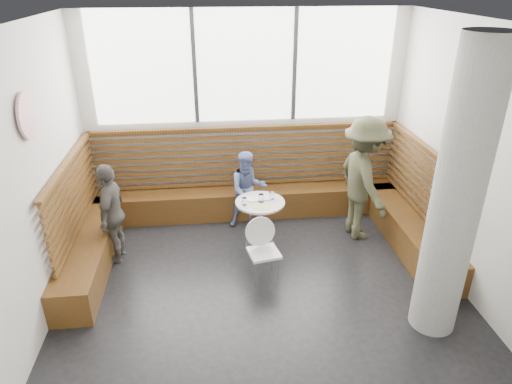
{
  "coord_description": "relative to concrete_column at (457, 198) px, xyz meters",
  "views": [
    {
      "loc": [
        -0.61,
        -4.44,
        3.64
      ],
      "look_at": [
        0.0,
        1.0,
        1.0
      ],
      "focal_mm": 32.0,
      "sensor_mm": 36.0,
      "label": 1
    }
  ],
  "objects": [
    {
      "name": "room",
      "position": [
        -1.85,
        0.6,
        0.0
      ],
      "size": [
        5.0,
        5.0,
        3.2
      ],
      "color": "silver",
      "rests_on": "ground"
    },
    {
      "name": "booth",
      "position": [
        -1.85,
        2.37,
        -1.19
      ],
      "size": [
        5.0,
        2.5,
        1.44
      ],
      "color": "#4C2F13",
      "rests_on": "ground"
    },
    {
      "name": "concrete_column",
      "position": [
        0.0,
        0.0,
        0.0
      ],
      "size": [
        0.5,
        0.5,
        3.2
      ],
      "primitive_type": "cylinder",
      "color": "gray",
      "rests_on": "ground"
    },
    {
      "name": "wall_art",
      "position": [
        -4.31,
        1.0,
        0.7
      ],
      "size": [
        0.03,
        0.5,
        0.5
      ],
      "primitive_type": "cylinder",
      "rotation": [
        0.0,
        1.57,
        0.0
      ],
      "color": "white",
      "rests_on": "room"
    },
    {
      "name": "cafe_table",
      "position": [
        -1.76,
        1.86,
        -1.08
      ],
      "size": [
        0.7,
        0.7,
        0.72
      ],
      "color": "silver",
      "rests_on": "ground"
    },
    {
      "name": "cafe_chair",
      "position": [
        -1.81,
        1.09,
        -1.12
      ],
      "size": [
        0.4,
        0.39,
        0.83
      ],
      "rotation": [
        0.0,
        0.0,
        0.19
      ],
      "color": "white",
      "rests_on": "ground"
    },
    {
      "name": "adult_man",
      "position": [
        -0.23,
        2.01,
        -0.67
      ],
      "size": [
        0.83,
        1.28,
        1.86
      ],
      "primitive_type": "imported",
      "rotation": [
        0.0,
        0.0,
        1.69
      ],
      "color": "#42432C",
      "rests_on": "ground"
    },
    {
      "name": "child_back",
      "position": [
        -1.87,
        2.51,
        -0.99
      ],
      "size": [
        0.65,
        0.54,
        1.22
      ],
      "primitive_type": "imported",
      "rotation": [
        0.0,
        0.0,
        0.14
      ],
      "color": "#677AB3",
      "rests_on": "ground"
    },
    {
      "name": "child_left",
      "position": [
        -3.79,
        1.77,
        -0.89
      ],
      "size": [
        0.42,
        0.86,
        1.42
      ],
      "primitive_type": "imported",
      "rotation": [
        0.0,
        0.0,
        -1.66
      ],
      "color": "#5C5953",
      "rests_on": "ground"
    },
    {
      "name": "plate_near",
      "position": [
        -1.86,
        1.93,
        -0.87
      ],
      "size": [
        0.2,
        0.2,
        0.01
      ],
      "primitive_type": "cylinder",
      "color": "white",
      "rests_on": "cafe_table"
    },
    {
      "name": "plate_far",
      "position": [
        -1.67,
        1.95,
        -0.87
      ],
      "size": [
        0.18,
        0.18,
        0.01
      ],
      "primitive_type": "cylinder",
      "color": "white",
      "rests_on": "cafe_table"
    },
    {
      "name": "glass_left",
      "position": [
        -1.99,
        1.79,
        -0.83
      ],
      "size": [
        0.07,
        0.07,
        0.1
      ],
      "primitive_type": "cylinder",
      "color": "white",
      "rests_on": "cafe_table"
    },
    {
      "name": "glass_mid",
      "position": [
        -1.75,
        1.85,
        -0.82
      ],
      "size": [
        0.07,
        0.07,
        0.12
      ],
      "primitive_type": "cylinder",
      "color": "white",
      "rests_on": "cafe_table"
    },
    {
      "name": "glass_right",
      "position": [
        -1.59,
        1.92,
        -0.82
      ],
      "size": [
        0.07,
        0.07,
        0.11
      ],
      "primitive_type": "cylinder",
      "color": "white",
      "rests_on": "cafe_table"
    },
    {
      "name": "menu_card",
      "position": [
        -1.76,
        1.7,
        -0.88
      ],
      "size": [
        0.26,
        0.21,
        0.0
      ],
      "primitive_type": "cube",
      "rotation": [
        0.0,
        0.0,
        -0.33
      ],
      "color": "#A5C64C",
      "rests_on": "cafe_table"
    }
  ]
}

